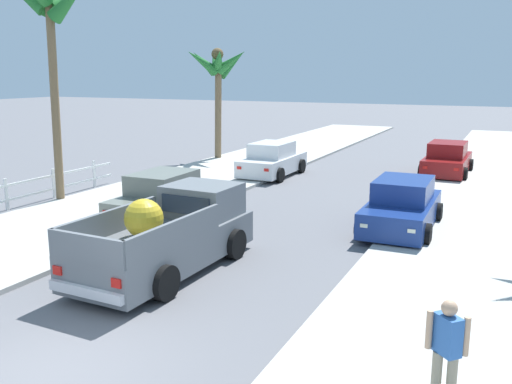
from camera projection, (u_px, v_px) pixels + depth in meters
name	position (u px, v px, depth m)	size (l,w,h in m)	color
ground_plane	(41.00, 374.00, 8.49)	(160.00, 160.00, 0.00)	slate
sidewalk_left	(167.00, 191.00, 21.51)	(5.35, 60.00, 0.12)	#B2AFA8
sidewalk_right	(488.00, 225.00, 16.66)	(5.35, 60.00, 0.12)	#B2AFA8
curb_left	(195.00, 194.00, 20.98)	(0.16, 60.00, 0.10)	silver
curb_right	(444.00, 221.00, 17.19)	(0.16, 60.00, 0.10)	silver
pickup_truck	(171.00, 236.00, 12.92)	(2.33, 5.27, 1.87)	slate
car_left_near	(402.00, 207.00, 16.18)	(2.07, 4.28, 1.54)	navy
car_right_near	(272.00, 160.00, 24.86)	(2.02, 4.26, 1.54)	silver
car_left_mid	(447.00, 160.00, 24.97)	(2.07, 4.28, 1.54)	maroon
car_left_far	(165.00, 198.00, 17.39)	(2.08, 4.29, 1.54)	slate
palm_tree_right_fore	(218.00, 68.00, 28.73)	(3.47, 3.60, 5.91)	brown
palm_tree_right_mid	(51.00, 13.00, 18.79)	(3.60, 3.56, 7.89)	brown
pedestrian	(446.00, 347.00, 7.46)	(0.57, 0.42, 1.59)	gray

